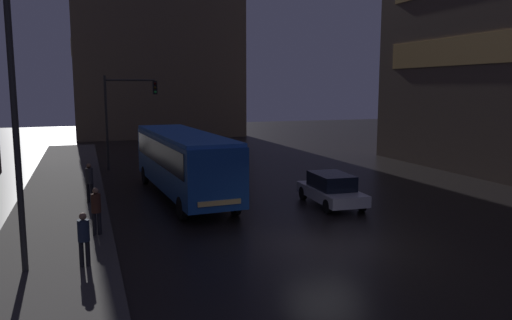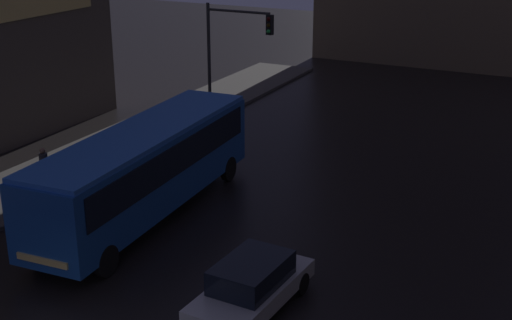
# 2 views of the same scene
# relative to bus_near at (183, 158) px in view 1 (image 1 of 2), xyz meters

# --- Properties ---
(ground_plane) EXTENTS (120.00, 120.00, 0.00)m
(ground_plane) POSITION_rel_bus_near_xyz_m (3.23, -9.30, -2.01)
(ground_plane) COLOR black
(sidewalk_left) EXTENTS (4.00, 48.00, 0.15)m
(sidewalk_left) POSITION_rel_bus_near_xyz_m (-5.77, 0.70, -1.93)
(sidewalk_left) COLOR #3D3A38
(sidewalk_left) RESTS_ON ground
(building_far_backdrop) EXTENTS (18.07, 12.00, 25.60)m
(building_far_backdrop) POSITION_rel_bus_near_xyz_m (3.55, 34.62, 10.79)
(building_far_backdrop) COLOR #4C4238
(building_far_backdrop) RESTS_ON ground
(bus_near) EXTENTS (3.23, 11.57, 3.25)m
(bus_near) POSITION_rel_bus_near_xyz_m (0.00, 0.00, 0.00)
(bus_near) COLOR #194793
(bus_near) RESTS_ON ground
(car_taxi) EXTENTS (2.03, 4.39, 1.49)m
(car_taxi) POSITION_rel_bus_near_xyz_m (6.20, -3.93, -1.25)
(car_taxi) COLOR #B7B7BC
(car_taxi) RESTS_ON ground
(pedestrian_near) EXTENTS (0.47, 0.47, 1.74)m
(pedestrian_near) POSITION_rel_bus_near_xyz_m (-4.31, -5.85, -0.84)
(pedestrian_near) COLOR black
(pedestrian_near) RESTS_ON sidewalk_left
(pedestrian_mid) EXTENTS (0.36, 0.36, 1.84)m
(pedestrian_mid) POSITION_rel_bus_near_xyz_m (-4.47, -0.31, -0.79)
(pedestrian_mid) COLOR black
(pedestrian_mid) RESTS_ON sidewalk_left
(pedestrian_far) EXTENTS (0.48, 0.48, 1.65)m
(pedestrian_far) POSITION_rel_bus_near_xyz_m (-4.75, -9.14, -0.89)
(pedestrian_far) COLOR black
(pedestrian_far) RESTS_ON sidewalk_left
(traffic_light_main) EXTENTS (3.46, 0.35, 6.24)m
(traffic_light_main) POSITION_rel_bus_near_xyz_m (-2.01, 9.97, 2.23)
(traffic_light_main) COLOR #2D2D2D
(traffic_light_main) RESTS_ON ground
(street_lamp_sidewalk) EXTENTS (1.25, 0.36, 8.78)m
(street_lamp_sidewalk) POSITION_rel_bus_near_xyz_m (-6.19, -8.97, 3.84)
(street_lamp_sidewalk) COLOR #2D2D2D
(street_lamp_sidewalk) RESTS_ON sidewalk_left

